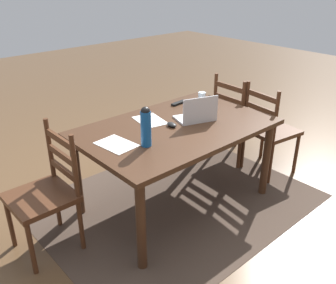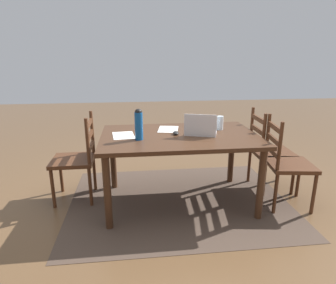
{
  "view_description": "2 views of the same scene",
  "coord_description": "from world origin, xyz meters",
  "px_view_note": "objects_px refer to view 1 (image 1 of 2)",
  "views": [
    {
      "loc": [
        1.93,
        2.07,
        1.96
      ],
      "look_at": [
        -0.01,
        -0.11,
        0.57
      ],
      "focal_mm": 39.72,
      "sensor_mm": 36.0,
      "label": 1
    },
    {
      "loc": [
        0.47,
        2.88,
        1.56
      ],
      "look_at": [
        0.11,
        -0.07,
        0.66
      ],
      "focal_mm": 31.46,
      "sensor_mm": 36.0,
      "label": 2
    }
  ],
  "objects_px": {
    "dining_table": "(176,135)",
    "chair_left_near": "(237,119)",
    "chair_left_far": "(269,130)",
    "laptop": "(197,114)",
    "computer_mouse": "(172,125)",
    "chair_right_near": "(46,194)",
    "tv_remote": "(179,103)",
    "water_bottle": "(146,126)",
    "drinking_glass": "(202,100)"
  },
  "relations": [
    {
      "from": "dining_table",
      "to": "chair_left_near",
      "type": "bearing_deg",
      "value": -169.2
    },
    {
      "from": "dining_table",
      "to": "chair_left_far",
      "type": "bearing_deg",
      "value": 169.6
    },
    {
      "from": "laptop",
      "to": "chair_left_near",
      "type": "bearing_deg",
      "value": -164.56
    },
    {
      "from": "chair_left_near",
      "to": "computer_mouse",
      "type": "distance_m",
      "value": 1.19
    },
    {
      "from": "chair_right_near",
      "to": "tv_remote",
      "type": "xyz_separation_m",
      "value": [
        -1.47,
        -0.17,
        0.3
      ]
    },
    {
      "from": "chair_left_far",
      "to": "chair_right_near",
      "type": "height_order",
      "value": "same"
    },
    {
      "from": "chair_left_far",
      "to": "computer_mouse",
      "type": "relative_size",
      "value": 9.5
    },
    {
      "from": "chair_left_far",
      "to": "water_bottle",
      "type": "xyz_separation_m",
      "value": [
        1.51,
        -0.07,
        0.45
      ]
    },
    {
      "from": "chair_left_far",
      "to": "tv_remote",
      "type": "xyz_separation_m",
      "value": [
        0.71,
        -0.58,
        0.3
      ]
    },
    {
      "from": "chair_right_near",
      "to": "computer_mouse",
      "type": "relative_size",
      "value": 9.5
    },
    {
      "from": "chair_left_far",
      "to": "chair_right_near",
      "type": "distance_m",
      "value": 2.22
    },
    {
      "from": "computer_mouse",
      "to": "laptop",
      "type": "bearing_deg",
      "value": 171.62
    },
    {
      "from": "chair_left_near",
      "to": "computer_mouse",
      "type": "height_order",
      "value": "chair_left_near"
    },
    {
      "from": "water_bottle",
      "to": "tv_remote",
      "type": "distance_m",
      "value": 0.96
    },
    {
      "from": "computer_mouse",
      "to": "tv_remote",
      "type": "xyz_separation_m",
      "value": [
        -0.42,
        -0.36,
        -0.01
      ]
    },
    {
      "from": "chair_left_far",
      "to": "tv_remote",
      "type": "bearing_deg",
      "value": -39.23
    },
    {
      "from": "drinking_glass",
      "to": "tv_remote",
      "type": "height_order",
      "value": "drinking_glass"
    },
    {
      "from": "water_bottle",
      "to": "drinking_glass",
      "type": "xyz_separation_m",
      "value": [
        -0.89,
        -0.29,
        -0.08
      ]
    },
    {
      "from": "chair_left_near",
      "to": "laptop",
      "type": "xyz_separation_m",
      "value": [
        0.88,
        0.24,
        0.35
      ]
    },
    {
      "from": "water_bottle",
      "to": "tv_remote",
      "type": "height_order",
      "value": "water_bottle"
    },
    {
      "from": "chair_left_far",
      "to": "computer_mouse",
      "type": "xyz_separation_m",
      "value": [
        1.13,
        -0.21,
        0.31
      ]
    },
    {
      "from": "dining_table",
      "to": "chair_right_near",
      "type": "height_order",
      "value": "chair_right_near"
    },
    {
      "from": "chair_left_far",
      "to": "drinking_glass",
      "type": "bearing_deg",
      "value": -30.17
    },
    {
      "from": "laptop",
      "to": "chair_right_near",
      "type": "bearing_deg",
      "value": -10.55
    },
    {
      "from": "laptop",
      "to": "computer_mouse",
      "type": "bearing_deg",
      "value": -11.21
    },
    {
      "from": "chair_left_near",
      "to": "chair_right_near",
      "type": "bearing_deg",
      "value": 0.05
    },
    {
      "from": "chair_left_near",
      "to": "drinking_glass",
      "type": "distance_m",
      "value": 0.72
    },
    {
      "from": "chair_left_far",
      "to": "tv_remote",
      "type": "height_order",
      "value": "chair_left_far"
    },
    {
      "from": "chair_left_far",
      "to": "laptop",
      "type": "distance_m",
      "value": 0.96
    },
    {
      "from": "dining_table",
      "to": "drinking_glass",
      "type": "distance_m",
      "value": 0.52
    },
    {
      "from": "dining_table",
      "to": "chair_left_near",
      "type": "relative_size",
      "value": 1.69
    },
    {
      "from": "chair_left_far",
      "to": "chair_left_near",
      "type": "xyz_separation_m",
      "value": [
        0.0,
        -0.41,
        0.0
      ]
    },
    {
      "from": "chair_left_near",
      "to": "drinking_glass",
      "type": "xyz_separation_m",
      "value": [
        0.62,
        0.05,
        0.37
      ]
    },
    {
      "from": "dining_table",
      "to": "laptop",
      "type": "height_order",
      "value": "laptop"
    },
    {
      "from": "laptop",
      "to": "tv_remote",
      "type": "distance_m",
      "value": 0.45
    },
    {
      "from": "chair_right_near",
      "to": "drinking_glass",
      "type": "relative_size",
      "value": 6.33
    },
    {
      "from": "laptop",
      "to": "drinking_glass",
      "type": "xyz_separation_m",
      "value": [
        -0.26,
        -0.2,
        0.02
      ]
    },
    {
      "from": "water_bottle",
      "to": "computer_mouse",
      "type": "distance_m",
      "value": 0.43
    },
    {
      "from": "chair_left_near",
      "to": "drinking_glass",
      "type": "height_order",
      "value": "chair_left_near"
    },
    {
      "from": "chair_left_far",
      "to": "computer_mouse",
      "type": "distance_m",
      "value": 1.19
    },
    {
      "from": "chair_left_near",
      "to": "chair_left_far",
      "type": "bearing_deg",
      "value": 90.05
    },
    {
      "from": "drinking_glass",
      "to": "computer_mouse",
      "type": "distance_m",
      "value": 0.53
    },
    {
      "from": "laptop",
      "to": "tv_remote",
      "type": "relative_size",
      "value": 2.2
    },
    {
      "from": "chair_left_far",
      "to": "chair_right_near",
      "type": "relative_size",
      "value": 1.0
    },
    {
      "from": "water_bottle",
      "to": "tv_remote",
      "type": "xyz_separation_m",
      "value": [
        -0.8,
        -0.51,
        -0.15
      ]
    },
    {
      "from": "water_bottle",
      "to": "computer_mouse",
      "type": "xyz_separation_m",
      "value": [
        -0.38,
        -0.14,
        -0.14
      ]
    },
    {
      "from": "chair_left_near",
      "to": "computer_mouse",
      "type": "xyz_separation_m",
      "value": [
        1.13,
        0.19,
        0.31
      ]
    },
    {
      "from": "dining_table",
      "to": "drinking_glass",
      "type": "xyz_separation_m",
      "value": [
        -0.47,
        -0.16,
        0.16
      ]
    },
    {
      "from": "chair_right_near",
      "to": "tv_remote",
      "type": "distance_m",
      "value": 1.51
    },
    {
      "from": "chair_right_near",
      "to": "computer_mouse",
      "type": "distance_m",
      "value": 1.11
    }
  ]
}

